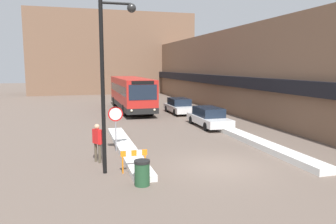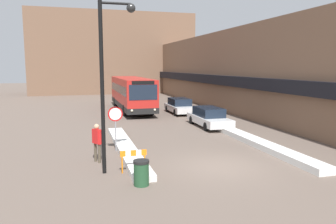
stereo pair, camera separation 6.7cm
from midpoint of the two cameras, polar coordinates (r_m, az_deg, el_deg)
name	(u,v)px [view 2 (the right image)]	position (r m, az deg, el deg)	size (l,w,h in m)	color
ground_plane	(221,167)	(14.70, 9.35, -9.38)	(160.00, 160.00, 0.00)	#66564C
building_row_right	(214,70)	(40.02, 7.98, 7.19)	(5.50, 60.00, 7.75)	brown
building_backdrop_far	(113,54)	(55.77, -9.55, 9.99)	(26.00, 8.00, 12.85)	brown
snow_bank_left	(126,148)	(17.34, -7.24, -6.20)	(0.90, 10.09, 0.26)	silver
snow_bank_right	(253,141)	(19.32, 14.66, -4.83)	(0.90, 11.72, 0.32)	silver
city_bus	(132,93)	(32.54, -6.30, 3.32)	(2.70, 11.91, 3.22)	red
parked_car_front	(209,117)	(23.90, 7.23, -0.89)	(1.84, 4.68, 1.40)	silver
parked_car_middle	(180,106)	(30.42, 2.12, 1.07)	(1.90, 4.41, 1.41)	silver
stop_sign	(115,119)	(16.89, -9.04, -1.20)	(0.76, 0.08, 2.33)	gray
street_lamp	(108,69)	(13.27, -10.18, 7.38)	(1.46, 0.36, 6.93)	black
pedestrian	(97,139)	(15.25, -12.14, -4.67)	(0.43, 0.52, 1.78)	brown
trash_bin	(141,173)	(12.25, -4.51, -10.50)	(0.59, 0.59, 0.95)	#234C2D
construction_barricade	(133,157)	(13.65, -5.90, -7.74)	(1.10, 0.06, 0.94)	orange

